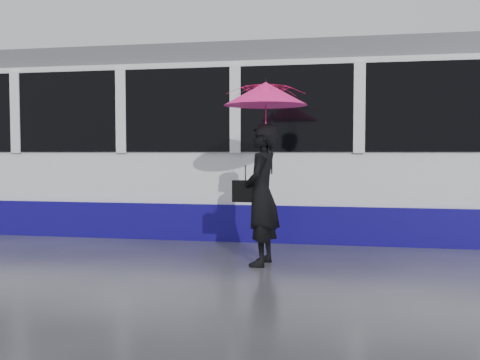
# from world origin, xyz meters

# --- Properties ---
(ground) EXTENTS (90.00, 90.00, 0.00)m
(ground) POSITION_xyz_m (0.00, 0.00, 0.00)
(ground) COLOR #2E2E34
(ground) RESTS_ON ground
(rails) EXTENTS (34.00, 1.51, 0.02)m
(rails) POSITION_xyz_m (0.00, 2.50, 0.01)
(rails) COLOR #3F3D38
(rails) RESTS_ON ground
(tram) EXTENTS (26.00, 2.56, 3.35)m
(tram) POSITION_xyz_m (-0.68, 2.50, 1.64)
(tram) COLOR white
(tram) RESTS_ON ground
(woman) EXTENTS (0.50, 0.71, 1.87)m
(woman) POSITION_xyz_m (1.51, -0.47, 0.93)
(woman) COLOR black
(woman) RESTS_ON ground
(umbrella) EXTENTS (1.18, 1.18, 1.26)m
(umbrella) POSITION_xyz_m (1.56, -0.47, 2.04)
(umbrella) COLOR #E01250
(umbrella) RESTS_ON ground
(handbag) EXTENTS (0.34, 0.17, 0.47)m
(handbag) POSITION_xyz_m (1.29, -0.45, 0.98)
(handbag) COLOR black
(handbag) RESTS_ON ground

